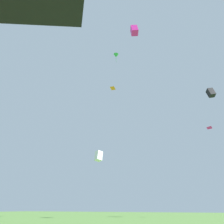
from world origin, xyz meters
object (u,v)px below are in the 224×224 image
distant_kite_magenta_overhead_distant (134,30)px  distant_kite_orange_low_left (113,88)px  distant_kite_white_mid_left (99,156)px  distant_kite_green_low_right (116,56)px  distant_kite_black_high_right (211,93)px  distant_kite_magenta_high_left (209,128)px

distant_kite_magenta_overhead_distant → distant_kite_orange_low_left: bearing=127.1°
distant_kite_white_mid_left → distant_kite_green_low_right: bearing=-40.9°
distant_kite_magenta_overhead_distant → distant_kite_black_high_right: bearing=59.5°
distant_kite_magenta_high_left → distant_kite_black_high_right: bearing=0.5°
distant_kite_magenta_high_left → distant_kite_black_high_right: 5.65m
distant_kite_magenta_overhead_distant → distant_kite_orange_low_left: 10.34m
distant_kite_magenta_overhead_distant → distant_kite_green_low_right: bearing=137.4°
distant_kite_orange_low_left → distant_kite_black_high_right: (13.98, 5.03, -1.47)m
distant_kite_magenta_overhead_distant → distant_kite_white_mid_left: bearing=138.3°
distant_kite_white_mid_left → distant_kite_orange_low_left: 11.21m
distant_kite_black_high_right → distant_kite_magenta_high_left: bearing=-179.5°
distant_kite_magenta_overhead_distant → distant_kite_black_high_right: 15.58m
distant_kite_magenta_overhead_distant → distant_kite_white_mid_left: (-7.65, 6.81, -12.20)m
distant_kite_green_low_right → distant_kite_white_mid_left: size_ratio=1.08×
distant_kite_green_low_right → distant_kite_white_mid_left: 13.73m
distant_kite_green_low_right → distant_kite_orange_low_left: (-2.56, 4.86, -1.63)m
distant_kite_orange_low_left → distant_kite_black_high_right: 14.94m
distant_kite_white_mid_left → distant_kite_black_high_right: (15.45, 6.42, 9.55)m
distant_kite_white_mid_left → distant_kite_black_high_right: 19.26m
distant_kite_white_mid_left → distant_kite_orange_low_left: bearing=43.5°
distant_kite_magenta_high_left → distant_kite_white_mid_left: distant_kite_magenta_high_left is taller
distant_kite_white_mid_left → distant_kite_magenta_high_left: bearing=24.5°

